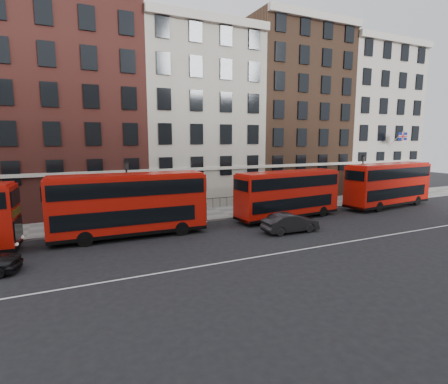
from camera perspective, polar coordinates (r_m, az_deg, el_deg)
name	(u,v)px	position (r m, az deg, el deg)	size (l,w,h in m)	color
ground	(285,241)	(25.23, 9.88, -7.95)	(120.00, 120.00, 0.00)	black
pavement	(222,212)	(34.05, -0.34, -3.36)	(80.00, 5.00, 0.15)	slate
kerb	(234,218)	(31.86, 1.56, -4.19)	(80.00, 0.30, 0.16)	gray
road_centre_line	(302,249)	(23.70, 12.69, -9.12)	(70.00, 0.12, 0.01)	white
building_terrace	(191,111)	(40.13, -5.33, 13.01)	(64.00, 11.95, 22.00)	beige
bus_b	(129,203)	(26.36, -15.31, -1.82)	(11.19, 2.99, 4.67)	#B91209
bus_c	(288,193)	(31.90, 10.38, -0.23)	(10.45, 3.45, 4.31)	#B91209
bus_d	(388,184)	(40.65, 25.23, 1.22)	(11.25, 3.81, 4.63)	#B91209
car_front	(290,223)	(27.54, 10.79, -4.97)	(1.57, 4.51, 1.49)	black
lamp_post_left	(127,189)	(29.66, -15.52, 0.43)	(0.44, 0.44, 5.33)	black
lamp_post_right	(362,176)	(42.37, 21.63, 2.51)	(0.44, 0.44, 5.33)	black
traffic_light	(400,180)	(45.66, 26.81, 1.79)	(0.25, 0.45, 3.27)	black
iron_railings	(213,203)	(35.91, -1.82, -1.80)	(6.60, 0.06, 1.00)	black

